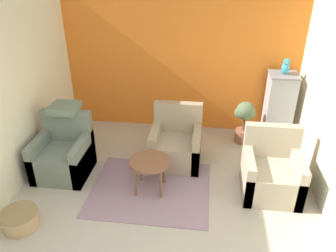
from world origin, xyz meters
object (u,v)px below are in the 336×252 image
at_px(parrot, 286,67).
at_px(potted_plant, 244,118).
at_px(coffee_table, 150,164).
at_px(wicker_basket, 20,219).
at_px(armchair_right, 271,174).
at_px(birdcage, 278,108).
at_px(armchair_middle, 176,145).
at_px(armchair_left, 64,156).

bearing_deg(parrot, potted_plant, -166.06).
distance_m(coffee_table, parrot, 2.82).
xyz_separation_m(parrot, wicker_basket, (-3.51, -2.66, -1.27)).
xyz_separation_m(armchair_right, parrot, (0.30, 1.54, 1.10)).
bearing_deg(birdcage, parrot, 90.00).
relative_size(armchair_right, armchair_middle, 1.00).
bearing_deg(potted_plant, armchair_right, -78.53).
xyz_separation_m(coffee_table, armchair_right, (1.72, 0.18, -0.14)).
bearing_deg(potted_plant, wicker_basket, -139.29).
bearing_deg(armchair_left, birdcage, 23.09).
distance_m(armchair_right, birdcage, 1.60).
distance_m(armchair_middle, potted_plant, 1.39).
relative_size(armchair_left, potted_plant, 1.19).
distance_m(birdcage, parrot, 0.76).
bearing_deg(wicker_basket, armchair_right, 19.36).
xyz_separation_m(armchair_left, armchair_right, (3.12, -0.07, 0.00)).
bearing_deg(wicker_basket, birdcage, 37.14).
height_order(coffee_table, armchair_left, armchair_left).
relative_size(coffee_table, parrot, 2.10).
bearing_deg(parrot, birdcage, -90.00).
xyz_separation_m(armchair_right, potted_plant, (-0.28, 1.39, 0.17)).
xyz_separation_m(armchair_left, armchair_middle, (1.70, 0.53, 0.00)).
height_order(armchair_left, wicker_basket, armchair_left).
relative_size(armchair_left, wicker_basket, 2.11).
bearing_deg(potted_plant, parrot, 13.94).
relative_size(armchair_right, parrot, 3.45).
height_order(birdcage, parrot, parrot).
distance_m(parrot, potted_plant, 1.11).
xyz_separation_m(armchair_right, armchair_middle, (-1.42, 0.60, 0.00)).
xyz_separation_m(coffee_table, wicker_basket, (-1.49, -0.95, -0.31)).
bearing_deg(armchair_middle, armchair_right, -23.05).
bearing_deg(coffee_table, parrot, 40.31).
relative_size(coffee_table, wicker_basket, 1.28).
xyz_separation_m(coffee_table, parrot, (2.02, 1.71, 0.96)).
distance_m(parrot, wicker_basket, 4.59).
distance_m(armchair_left, armchair_right, 3.12).
relative_size(armchair_middle, wicker_basket, 2.11).
height_order(armchair_left, potted_plant, armchair_left).
height_order(parrot, wicker_basket, parrot).
bearing_deg(armchair_left, coffee_table, -10.13).
height_order(coffee_table, potted_plant, potted_plant).
relative_size(armchair_left, birdcage, 0.74).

